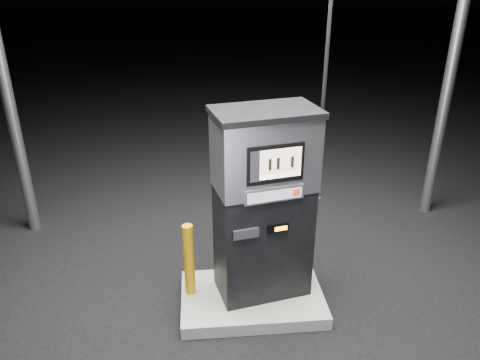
{
  "coord_description": "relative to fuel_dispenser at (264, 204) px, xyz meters",
  "views": [
    {
      "loc": [
        -0.53,
        -4.24,
        3.56
      ],
      "look_at": [
        -0.14,
        0.0,
        1.58
      ],
      "focal_mm": 35.0,
      "sensor_mm": 36.0,
      "label": 1
    }
  ],
  "objects": [
    {
      "name": "ground",
      "position": [
        -0.13,
        -0.1,
        -1.24
      ],
      "size": [
        80.0,
        80.0,
        0.0
      ],
      "primitive_type": "plane",
      "color": "black",
      "rests_on": "ground"
    },
    {
      "name": "pump_island",
      "position": [
        -0.13,
        -0.1,
        -1.17
      ],
      "size": [
        1.6,
        1.0,
        0.15
      ],
      "primitive_type": "cube",
      "color": "gray",
      "rests_on": "ground"
    },
    {
      "name": "fuel_dispenser",
      "position": [
        0.0,
        0.0,
        0.0
      ],
      "size": [
        1.23,
        0.83,
        4.42
      ],
      "rotation": [
        0.0,
        0.0,
        0.21
      ],
      "color": "black",
      "rests_on": "pump_island"
    },
    {
      "name": "bollard_left",
      "position": [
        -0.82,
        -0.0,
        -0.66
      ],
      "size": [
        0.15,
        0.15,
        0.87
      ],
      "primitive_type": "cylinder",
      "rotation": [
        0.0,
        0.0,
        0.38
      ],
      "color": "#C88D0B",
      "rests_on": "pump_island"
    },
    {
      "name": "bollard_right",
      "position": [
        0.42,
        -0.04,
        -0.58
      ],
      "size": [
        0.16,
        0.16,
        1.03
      ],
      "primitive_type": "cylinder",
      "rotation": [
        0.0,
        0.0,
        -0.15
      ],
      "color": "#C88D0B",
      "rests_on": "pump_island"
    }
  ]
}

